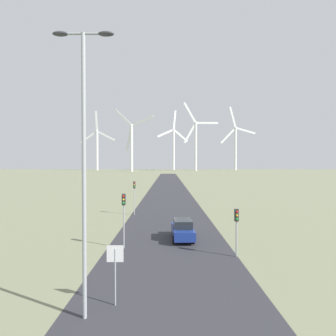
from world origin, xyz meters
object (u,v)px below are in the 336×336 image
object	(u,v)px
wind_turbine_far_left	(96,145)
wind_turbine_center	(173,145)
streetlamp	(83,147)
traffic_light_post_near_right	(235,222)
car_approaching	(182,229)
wind_turbine_left	(130,142)
stop_sign_near	(114,263)
wind_turbine_right	(195,141)
traffic_light_post_near_left	(123,209)
wind_turbine_far_right	(234,143)
traffic_light_post_mid_left	(133,190)

from	to	relation	value
wind_turbine_far_left	wind_turbine_center	xyz separation A→B (m)	(77.02, 9.38, 1.47)
streetlamp	traffic_light_post_near_right	xyz separation A→B (m)	(8.67, 7.57, -4.98)
streetlamp	car_approaching	xyz separation A→B (m)	(4.98, 11.91, -6.65)
car_approaching	wind_turbine_left	size ratio (longest dim) A/B	0.08
stop_sign_near	traffic_light_post_near_right	bearing A→B (deg)	40.95
traffic_light_post_near_right	wind_turbine_right	distance (m)	224.02
traffic_light_post_near_left	wind_turbine_far_right	distance (m)	254.26
streetlamp	wind_turbine_far_left	xyz separation A→B (m)	(-67.48, 251.14, 17.35)
traffic_light_post_mid_left	wind_turbine_center	distance (m)	238.71
traffic_light_post_near_left	traffic_light_post_mid_left	world-z (taller)	traffic_light_post_mid_left
traffic_light_post_near_left	traffic_light_post_near_right	xyz separation A→B (m)	(8.56, -1.94, -0.62)
traffic_light_post_near_left	wind_turbine_center	bearing A→B (deg)	87.85
traffic_light_post_near_right	wind_turbine_right	size ratio (longest dim) A/B	0.06
traffic_light_post_near_right	wind_turbine_far_left	size ratio (longest dim) A/B	0.06
traffic_light_post_mid_left	traffic_light_post_near_left	bearing A→B (deg)	-86.20
stop_sign_near	wind_turbine_right	xyz separation A→B (m)	(28.00, 228.20, 25.63)
car_approaching	wind_turbine_center	xyz separation A→B (m)	(4.56, 248.62, 25.47)
wind_turbine_far_right	streetlamp	bearing A→B (deg)	-105.86
wind_turbine_far_left	wind_turbine_left	bearing A→B (deg)	-47.70
car_approaching	wind_turbine_center	distance (m)	249.96
car_approaching	wind_turbine_far_right	bearing A→B (deg)	74.49
wind_turbine_center	wind_turbine_right	world-z (taller)	wind_turbine_right
streetlamp	traffic_light_post_mid_left	bearing A→B (deg)	91.96
car_approaching	traffic_light_post_mid_left	bearing A→B (deg)	117.15
traffic_light_post_near_right	wind_turbine_right	world-z (taller)	wind_turbine_right
traffic_light_post_mid_left	wind_turbine_far_left	distance (m)	238.52
car_approaching	wind_turbine_far_right	distance (m)	250.87
traffic_light_post_near_right	car_approaching	xyz separation A→B (m)	(-3.69, 4.33, -1.66)
stop_sign_near	wind_turbine_right	world-z (taller)	wind_turbine_right
traffic_light_post_mid_left	wind_turbine_far_right	distance (m)	241.53
traffic_light_post_mid_left	wind_turbine_right	world-z (taller)	wind_turbine_right
traffic_light_post_near_right	wind_turbine_far_right	distance (m)	253.92
stop_sign_near	wind_turbine_center	size ratio (longest dim) A/B	0.05
traffic_light_post_mid_left	car_approaching	xyz separation A→B (m)	(5.78, -11.26, -2.33)
car_approaching	wind_turbine_left	xyz separation A→B (m)	(-31.58, 194.31, 23.61)
traffic_light_post_near_left	car_approaching	size ratio (longest dim) A/B	1.05
traffic_light_post_near_left	wind_turbine_far_left	world-z (taller)	wind_turbine_far_left
traffic_light_post_near_right	wind_turbine_far_right	xyz separation A→B (m)	(63.03, 244.76, 24.42)
wind_turbine_far_left	stop_sign_near	bearing A→B (deg)	-74.66
wind_turbine_far_left	wind_turbine_center	size ratio (longest dim) A/B	0.96
streetlamp	wind_turbine_far_right	world-z (taller)	wind_turbine_far_right
stop_sign_near	wind_turbine_far_right	distance (m)	262.21
wind_turbine_left	wind_turbine_right	xyz separation A→B (m)	(55.74, 23.02, 3.14)
traffic_light_post_near_left	wind_turbine_far_right	size ratio (longest dim) A/B	0.07
traffic_light_post_mid_left	wind_turbine_far_left	size ratio (longest dim) A/B	0.07
streetlamp	wind_turbine_left	size ratio (longest dim) A/B	0.24
wind_turbine_left	wind_turbine_far_left	bearing A→B (deg)	132.30
streetlamp	wind_turbine_far_right	size ratio (longest dim) A/B	0.20
traffic_light_post_near_right	wind_turbine_center	xyz separation A→B (m)	(0.87, 252.96, 23.80)
wind_turbine_far_left	wind_turbine_right	size ratio (longest dim) A/B	0.95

